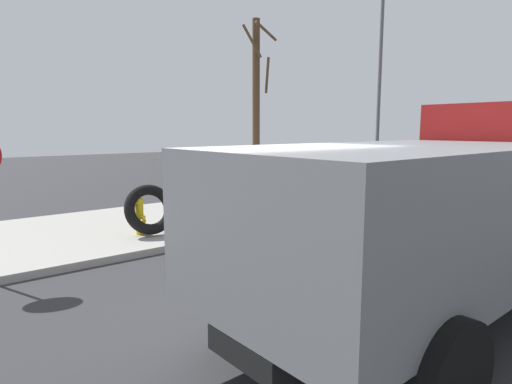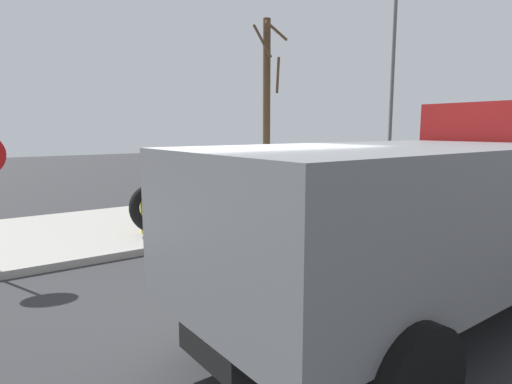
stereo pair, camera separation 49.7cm
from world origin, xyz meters
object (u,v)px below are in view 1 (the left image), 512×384
at_px(loose_tire, 150,209).
at_px(bare_tree, 256,108).
at_px(dump_truck_gray, 451,201).
at_px(fire_hydrant, 140,215).
at_px(street_light_pole, 379,98).

bearing_deg(loose_tire, bare_tree, 23.98).
distance_m(loose_tire, dump_truck_gray, 6.53).
xyz_separation_m(fire_hydrant, loose_tire, (0.18, -0.16, 0.12)).
bearing_deg(loose_tire, fire_hydrant, 139.23).
relative_size(dump_truck_gray, street_light_pole, 1.02).
xyz_separation_m(dump_truck_gray, bare_tree, (3.36, 8.47, 1.65)).
xyz_separation_m(loose_tire, bare_tree, (4.90, 2.18, 2.51)).
bearing_deg(fire_hydrant, loose_tire, -40.77).
bearing_deg(dump_truck_gray, fire_hydrant, 104.98).
relative_size(fire_hydrant, bare_tree, 0.15).
bearing_deg(loose_tire, street_light_pole, -2.15).
bearing_deg(bare_tree, dump_truck_gray, -111.65).
bearing_deg(bare_tree, fire_hydrant, -158.30).
distance_m(fire_hydrant, dump_truck_gray, 6.74).
bearing_deg(dump_truck_gray, street_light_pole, 42.27).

